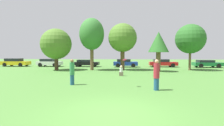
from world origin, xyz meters
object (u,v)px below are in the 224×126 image
(tree_3, at_px, (159,43))
(parked_car_black, at_px, (86,63))
(parked_car_green, at_px, (207,63))
(parked_car_white, at_px, (49,62))
(parked_car_red, at_px, (162,63))
(frisbee, at_px, (125,60))
(parked_car_yellow, at_px, (15,62))
(person_catcher, at_px, (156,75))
(parked_car_blue, at_px, (125,63))
(tree_4, at_px, (190,39))
(tree_1, at_px, (92,34))
(person_thrower, at_px, (72,72))
(tree_0, at_px, (56,44))
(tree_2, at_px, (123,38))
(bystander_sitting, at_px, (121,71))

(tree_3, relative_size, parked_car_black, 1.14)
(parked_car_green, bearing_deg, parked_car_black, -179.46)
(parked_car_white, distance_m, parked_car_red, 18.65)
(frisbee, bearing_deg, parked_car_yellow, 137.18)
(person_catcher, xyz_separation_m, parked_car_blue, (-1.68, 17.66, -0.25))
(parked_car_black, bearing_deg, tree_4, -17.53)
(tree_1, relative_size, tree_4, 1.13)
(person_thrower, bearing_deg, tree_0, 131.14)
(person_thrower, xyz_separation_m, tree_2, (3.35, 11.13, 3.27))
(tree_1, bearing_deg, parked_car_black, 109.54)
(person_thrower, xyz_separation_m, parked_car_white, (-8.90, 16.49, -0.23))
(parked_car_red, bearing_deg, person_catcher, -101.60)
(person_catcher, height_order, tree_3, tree_3)
(frisbee, relative_size, parked_car_white, 0.07)
(tree_2, height_order, parked_car_green, tree_2)
(tree_0, bearing_deg, tree_3, -3.88)
(person_catcher, bearing_deg, tree_2, -66.16)
(parked_car_yellow, bearing_deg, frisbee, -41.13)
(bystander_sitting, bearing_deg, person_thrower, -122.75)
(person_catcher, relative_size, parked_car_black, 0.43)
(tree_1, xyz_separation_m, parked_car_black, (-2.08, 5.87, -4.00))
(tree_0, bearing_deg, parked_car_black, 67.90)
(parked_car_blue, height_order, parked_car_red, parked_car_blue)
(tree_0, height_order, tree_1, tree_1)
(tree_0, distance_m, parked_car_black, 7.25)
(tree_4, bearing_deg, bystander_sitting, -144.08)
(parked_car_white, height_order, parked_car_green, parked_car_white)
(person_catcher, relative_size, parked_car_blue, 0.47)
(parked_car_white, bearing_deg, parked_car_yellow, -178.57)
(tree_2, relative_size, parked_car_yellow, 1.34)
(person_thrower, relative_size, tree_4, 0.30)
(frisbee, height_order, parked_car_black, frisbee)
(tree_1, xyz_separation_m, tree_2, (3.97, 0.40, -0.46))
(parked_car_black, bearing_deg, person_catcher, -63.96)
(frisbee, xyz_separation_m, tree_3, (4.07, 10.04, 1.69))
(frisbee, bearing_deg, bystander_sitting, 92.99)
(tree_0, xyz_separation_m, parked_car_black, (2.53, 6.22, -2.75))
(tree_4, distance_m, parked_car_white, 21.80)
(tree_1, height_order, tree_2, tree_1)
(parked_car_yellow, bearing_deg, tree_4, -8.99)
(bystander_sitting, xyz_separation_m, parked_car_yellow, (-18.11, 11.41, 0.28))
(tree_0, bearing_deg, person_catcher, -47.82)
(parked_car_yellow, height_order, parked_car_black, parked_car_yellow)
(bystander_sitting, bearing_deg, parked_car_red, 61.24)
(parked_car_white, relative_size, parked_car_red, 0.91)
(tree_2, relative_size, tree_3, 1.27)
(bystander_sitting, bearing_deg, tree_0, 148.24)
(parked_car_yellow, xyz_separation_m, parked_car_white, (5.93, -0.03, -0.03))
(tree_2, distance_m, parked_car_red, 9.30)
(tree_1, bearing_deg, tree_2, 5.72)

